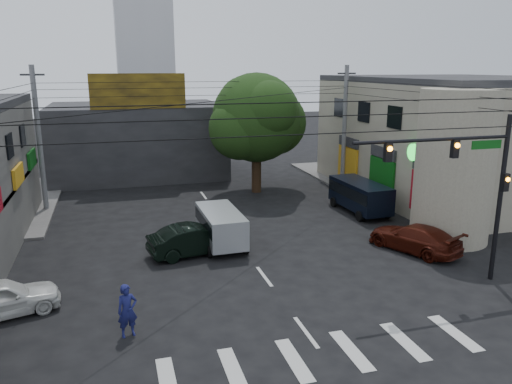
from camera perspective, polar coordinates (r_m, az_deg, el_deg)
name	(u,v)px	position (r m, az deg, el deg)	size (l,w,h in m)	color
ground	(279,296)	(20.78, 2.60, -11.76)	(160.00, 160.00, 0.00)	black
sidewalk_far_right	(413,177)	(43.98, 17.48, 1.67)	(16.00, 16.00, 0.15)	#514F4C
building_right	(456,138)	(39.33, 21.89, 5.71)	(14.00, 18.00, 8.00)	gray
corner_column	(454,167)	(28.07, 21.72, 2.71)	(4.00, 4.00, 8.00)	gray
building_far	(138,140)	(44.15, -13.37, 5.84)	(14.00, 10.00, 6.00)	#232326
billboard	(138,91)	(38.88, -13.33, 11.15)	(7.00, 0.30, 2.60)	olive
street_tree	(256,118)	(36.30, 0.05, 8.44)	(6.40, 6.40, 8.70)	black
traffic_gantry	(470,174)	(22.13, 23.22, 1.93)	(7.10, 0.35, 7.20)	black
utility_pole_far_left	(39,140)	(34.26, -23.53, 5.46)	(0.32, 0.32, 9.20)	#59595B
utility_pole_far_right	(344,129)	(37.81, 10.06, 7.12)	(0.32, 0.32, 9.20)	#59595B
dark_sedan	(195,240)	(24.96, -6.97, -5.43)	(4.82, 2.38, 1.52)	black
white_compact	(0,298)	(21.18, -27.22, -10.77)	(4.50, 2.77, 1.43)	silver
maroon_sedan	(414,238)	(26.46, 17.63, -5.02)	(3.67, 5.15, 1.39)	#3D1008
silver_minivan	(221,228)	(25.95, -4.05, -4.17)	(1.91, 4.40, 1.88)	#9B9EA2
navy_van	(360,197)	(32.40, 11.78, -0.60)	(2.10, 5.07, 2.00)	black
traffic_officer	(127,311)	(18.11, -14.49, -13.00)	(0.78, 0.61, 1.90)	#171951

